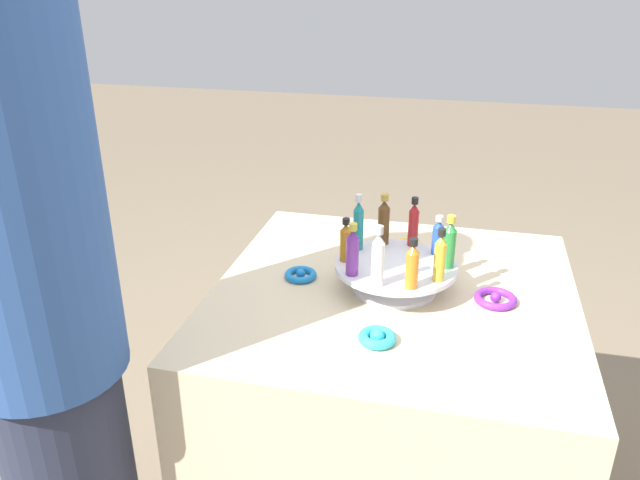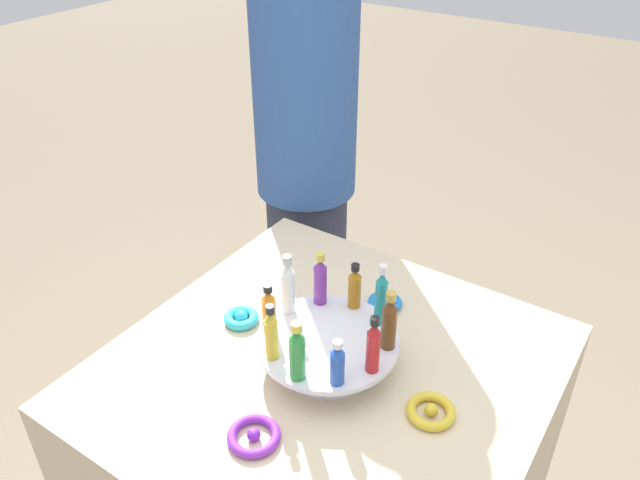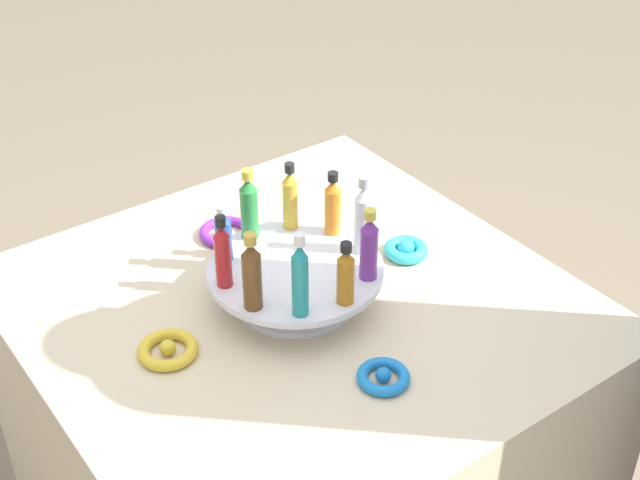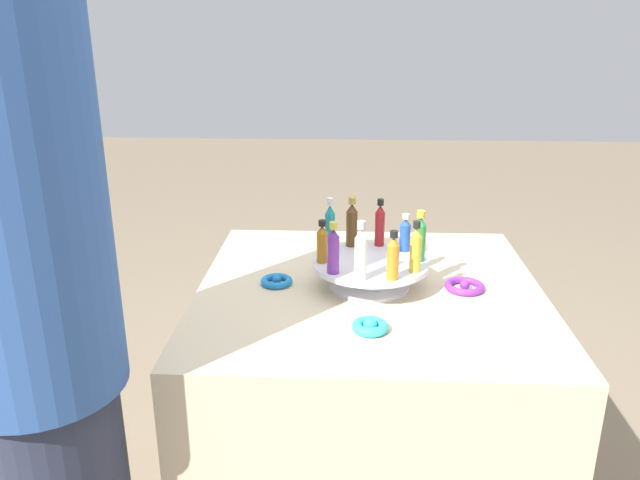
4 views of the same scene
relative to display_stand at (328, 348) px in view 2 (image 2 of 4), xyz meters
The scene contains 17 objects.
party_table 0.41m from the display_stand, ahead, with size 0.85×0.85×0.73m.
display_stand is the anchor object (origin of this frame).
bottle_purple 0.14m from the display_stand, 48.92° to the right, with size 0.03×0.03×0.12m.
bottle_clear 0.15m from the display_stand, 12.92° to the right, with size 0.03×0.03×0.14m.
bottle_orange 0.14m from the display_stand, 23.08° to the left, with size 0.03×0.03×0.12m.
bottle_gold 0.14m from the display_stand, 59.08° to the left, with size 0.03×0.03×0.12m.
bottle_green 0.15m from the display_stand, 95.08° to the left, with size 0.03×0.03×0.13m.
bottle_blue 0.14m from the display_stand, 131.08° to the left, with size 0.03×0.03×0.10m.
bottle_red 0.14m from the display_stand, 167.08° to the left, with size 0.03×0.03×0.13m.
bottle_brown 0.15m from the display_stand, 156.92° to the right, with size 0.03×0.03×0.13m.
bottle_teal 0.15m from the display_stand, 120.92° to the right, with size 0.03×0.03×0.14m.
bottle_amber 0.14m from the display_stand, 84.92° to the right, with size 0.03×0.03×0.11m.
ribbon_bow_purple 0.23m from the display_stand, 88.60° to the left, with size 0.10×0.10×0.02m.
ribbon_bow_gold 0.23m from the display_stand, behind, with size 0.09×0.09×0.03m.
ribbon_bow_blue 0.24m from the display_stand, 91.40° to the right, with size 0.08×0.08×0.02m.
ribbon_bow_teal 0.23m from the display_stand, ahead, with size 0.08×0.08×0.03m.
person_figure 0.77m from the display_stand, 52.03° to the right, with size 0.30×0.30×1.75m.
Camera 2 is at (-0.50, 0.79, 1.64)m, focal length 35.00 mm.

